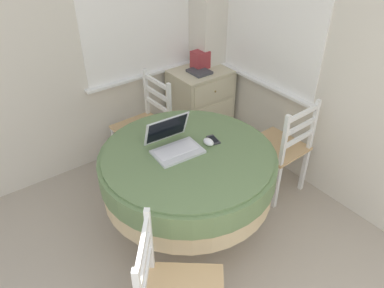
{
  "coord_description": "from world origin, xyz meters",
  "views": [
    {
      "loc": [
        -0.34,
        0.39,
        2.26
      ],
      "look_at": [
        1.03,
        2.24,
        0.67
      ],
      "focal_mm": 35.0,
      "sensor_mm": 36.0,
      "label": 1
    }
  ],
  "objects_px": {
    "dining_chair_near_right_window": "(281,148)",
    "book_on_cabinet": "(199,72)",
    "corner_cabinet": "(200,104)",
    "dining_chair_near_back_window": "(146,126)",
    "computer_mouse": "(209,142)",
    "cell_phone": "(213,140)",
    "round_dining_table": "(188,170)",
    "laptop": "(174,144)",
    "storage_box": "(200,60)"
  },
  "relations": [
    {
      "from": "dining_chair_near_right_window",
      "to": "book_on_cabinet",
      "type": "height_order",
      "value": "dining_chair_near_right_window"
    },
    {
      "from": "dining_chair_near_right_window",
      "to": "corner_cabinet",
      "type": "relative_size",
      "value": 1.16
    },
    {
      "from": "dining_chair_near_back_window",
      "to": "book_on_cabinet",
      "type": "height_order",
      "value": "dining_chair_near_back_window"
    },
    {
      "from": "computer_mouse",
      "to": "cell_phone",
      "type": "distance_m",
      "value": 0.07
    },
    {
      "from": "dining_chair_near_back_window",
      "to": "dining_chair_near_right_window",
      "type": "bearing_deg",
      "value": -53.36
    },
    {
      "from": "round_dining_table",
      "to": "corner_cabinet",
      "type": "relative_size",
      "value": 1.61
    },
    {
      "from": "laptop",
      "to": "round_dining_table",
      "type": "bearing_deg",
      "value": -58.65
    },
    {
      "from": "dining_chair_near_right_window",
      "to": "cell_phone",
      "type": "bearing_deg",
      "value": 171.79
    },
    {
      "from": "computer_mouse",
      "to": "dining_chair_near_back_window",
      "type": "relative_size",
      "value": 0.1
    },
    {
      "from": "computer_mouse",
      "to": "corner_cabinet",
      "type": "distance_m",
      "value": 1.31
    },
    {
      "from": "cell_phone",
      "to": "dining_chair_near_back_window",
      "type": "relative_size",
      "value": 0.14
    },
    {
      "from": "round_dining_table",
      "to": "book_on_cabinet",
      "type": "distance_m",
      "value": 1.29
    },
    {
      "from": "laptop",
      "to": "storage_box",
      "type": "relative_size",
      "value": 2.05
    },
    {
      "from": "round_dining_table",
      "to": "computer_mouse",
      "type": "bearing_deg",
      "value": -3.81
    },
    {
      "from": "round_dining_table",
      "to": "dining_chair_near_back_window",
      "type": "relative_size",
      "value": 1.39
    },
    {
      "from": "round_dining_table",
      "to": "storage_box",
      "type": "xyz_separation_m",
      "value": [
        0.92,
        1.05,
        0.27
      ]
    },
    {
      "from": "corner_cabinet",
      "to": "cell_phone",
      "type": "bearing_deg",
      "value": -123.43
    },
    {
      "from": "dining_chair_near_back_window",
      "to": "storage_box",
      "type": "relative_size",
      "value": 5.26
    },
    {
      "from": "dining_chair_near_right_window",
      "to": "book_on_cabinet",
      "type": "bearing_deg",
      "value": 93.41
    },
    {
      "from": "cell_phone",
      "to": "book_on_cabinet",
      "type": "height_order",
      "value": "book_on_cabinet"
    },
    {
      "from": "book_on_cabinet",
      "to": "dining_chair_near_back_window",
      "type": "bearing_deg",
      "value": -174.65
    },
    {
      "from": "laptop",
      "to": "cell_phone",
      "type": "bearing_deg",
      "value": -14.91
    },
    {
      "from": "round_dining_table",
      "to": "dining_chair_near_back_window",
      "type": "bearing_deg",
      "value": 78.98
    },
    {
      "from": "cell_phone",
      "to": "computer_mouse",
      "type": "bearing_deg",
      "value": -160.99
    },
    {
      "from": "laptop",
      "to": "cell_phone",
      "type": "distance_m",
      "value": 0.31
    },
    {
      "from": "laptop",
      "to": "corner_cabinet",
      "type": "distance_m",
      "value": 1.39
    },
    {
      "from": "cell_phone",
      "to": "corner_cabinet",
      "type": "relative_size",
      "value": 0.16
    },
    {
      "from": "laptop",
      "to": "cell_phone",
      "type": "height_order",
      "value": "laptop"
    },
    {
      "from": "laptop",
      "to": "dining_chair_near_back_window",
      "type": "bearing_deg",
      "value": 74.21
    },
    {
      "from": "laptop",
      "to": "book_on_cabinet",
      "type": "relative_size",
      "value": 1.68
    },
    {
      "from": "round_dining_table",
      "to": "cell_phone",
      "type": "distance_m",
      "value": 0.29
    },
    {
      "from": "corner_cabinet",
      "to": "book_on_cabinet",
      "type": "distance_m",
      "value": 0.41
    },
    {
      "from": "round_dining_table",
      "to": "dining_chair_near_back_window",
      "type": "distance_m",
      "value": 0.93
    },
    {
      "from": "book_on_cabinet",
      "to": "corner_cabinet",
      "type": "bearing_deg",
      "value": 42.15
    },
    {
      "from": "round_dining_table",
      "to": "dining_chair_near_back_window",
      "type": "xyz_separation_m",
      "value": [
        0.17,
        0.9,
        -0.15
      ]
    },
    {
      "from": "laptop",
      "to": "storage_box",
      "type": "bearing_deg",
      "value": 44.55
    },
    {
      "from": "corner_cabinet",
      "to": "book_on_cabinet",
      "type": "bearing_deg",
      "value": -137.85
    },
    {
      "from": "dining_chair_near_right_window",
      "to": "corner_cabinet",
      "type": "height_order",
      "value": "dining_chair_near_right_window"
    },
    {
      "from": "dining_chair_near_back_window",
      "to": "cell_phone",
      "type": "bearing_deg",
      "value": -85.83
    },
    {
      "from": "round_dining_table",
      "to": "computer_mouse",
      "type": "height_order",
      "value": "computer_mouse"
    },
    {
      "from": "round_dining_table",
      "to": "storage_box",
      "type": "height_order",
      "value": "storage_box"
    },
    {
      "from": "dining_chair_near_back_window",
      "to": "book_on_cabinet",
      "type": "relative_size",
      "value": 4.32
    },
    {
      "from": "cell_phone",
      "to": "storage_box",
      "type": "distance_m",
      "value": 1.25
    },
    {
      "from": "dining_chair_near_right_window",
      "to": "book_on_cabinet",
      "type": "xyz_separation_m",
      "value": [
        -0.06,
        1.05,
        0.34
      ]
    },
    {
      "from": "dining_chair_near_right_window",
      "to": "storage_box",
      "type": "xyz_separation_m",
      "value": [
        0.02,
        1.14,
        0.42
      ]
    },
    {
      "from": "round_dining_table",
      "to": "dining_chair_near_right_window",
      "type": "bearing_deg",
      "value": -5.41
    },
    {
      "from": "round_dining_table",
      "to": "laptop",
      "type": "bearing_deg",
      "value": 121.35
    },
    {
      "from": "storage_box",
      "to": "book_on_cabinet",
      "type": "xyz_separation_m",
      "value": [
        -0.08,
        -0.09,
        -0.07
      ]
    },
    {
      "from": "computer_mouse",
      "to": "dining_chair_near_right_window",
      "type": "relative_size",
      "value": 0.1
    },
    {
      "from": "round_dining_table",
      "to": "dining_chair_near_back_window",
      "type": "height_order",
      "value": "dining_chair_near_back_window"
    }
  ]
}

